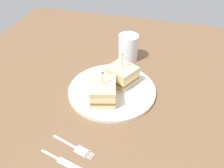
{
  "coord_description": "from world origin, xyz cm",
  "views": [
    {
      "loc": [
        15.7,
        -57.01,
        50.41
      ],
      "look_at": [
        0.0,
        0.0,
        3.06
      ],
      "focal_mm": 39.93,
      "sensor_mm": 36.0,
      "label": 1
    }
  ],
  "objects_px": {
    "sandwich_half_back": "(103,91)",
    "knife": "(64,162)",
    "drink_glass": "(128,48)",
    "fork": "(77,148)",
    "sandwich_half_front": "(122,75)",
    "plate": "(112,90)"
  },
  "relations": [
    {
      "from": "sandwich_half_front",
      "to": "fork",
      "type": "relative_size",
      "value": 0.89
    },
    {
      "from": "drink_glass",
      "to": "fork",
      "type": "xyz_separation_m",
      "value": [
        -0.03,
        -0.43,
        -0.04
      ]
    },
    {
      "from": "fork",
      "to": "plate",
      "type": "bearing_deg",
      "value": 83.74
    },
    {
      "from": "plate",
      "to": "knife",
      "type": "relative_size",
      "value": 2.26
    },
    {
      "from": "plate",
      "to": "sandwich_half_back",
      "type": "xyz_separation_m",
      "value": [
        -0.01,
        -0.05,
        0.03
      ]
    },
    {
      "from": "sandwich_half_back",
      "to": "knife",
      "type": "height_order",
      "value": "sandwich_half_back"
    },
    {
      "from": "sandwich_half_front",
      "to": "knife",
      "type": "xyz_separation_m",
      "value": [
        -0.06,
        -0.32,
        -0.04
      ]
    },
    {
      "from": "sandwich_half_front",
      "to": "drink_glass",
      "type": "relative_size",
      "value": 1.13
    },
    {
      "from": "sandwich_half_back",
      "to": "fork",
      "type": "relative_size",
      "value": 0.89
    },
    {
      "from": "plate",
      "to": "sandwich_half_front",
      "type": "bearing_deg",
      "value": 65.4
    },
    {
      "from": "drink_glass",
      "to": "knife",
      "type": "distance_m",
      "value": 0.48
    },
    {
      "from": "drink_glass",
      "to": "fork",
      "type": "height_order",
      "value": "drink_glass"
    },
    {
      "from": "fork",
      "to": "knife",
      "type": "distance_m",
      "value": 0.05
    },
    {
      "from": "sandwich_half_front",
      "to": "fork",
      "type": "height_order",
      "value": "sandwich_half_front"
    },
    {
      "from": "knife",
      "to": "sandwich_half_front",
      "type": "bearing_deg",
      "value": 79.19
    },
    {
      "from": "plate",
      "to": "sandwich_half_front",
      "type": "relative_size",
      "value": 2.51
    },
    {
      "from": "sandwich_half_back",
      "to": "drink_glass",
      "type": "relative_size",
      "value": 1.13
    },
    {
      "from": "sandwich_half_back",
      "to": "knife",
      "type": "relative_size",
      "value": 0.9
    },
    {
      "from": "drink_glass",
      "to": "fork",
      "type": "relative_size",
      "value": 0.78
    },
    {
      "from": "plate",
      "to": "drink_glass",
      "type": "relative_size",
      "value": 2.85
    },
    {
      "from": "drink_glass",
      "to": "sandwich_half_front",
      "type": "bearing_deg",
      "value": -84.67
    },
    {
      "from": "plate",
      "to": "knife",
      "type": "distance_m",
      "value": 0.28
    }
  ]
}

